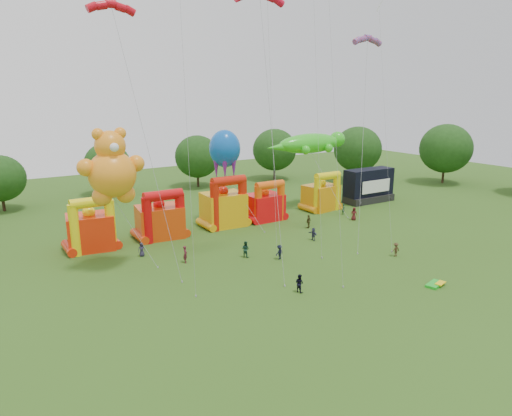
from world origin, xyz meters
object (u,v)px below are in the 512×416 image
teddy_bear_kite (119,189)px  gecko_kite (313,150)px  stage_trailer (369,186)px  spectator_0 (142,250)px  bouncy_castle_0 (91,229)px  bouncy_castle_2 (224,207)px  spectator_4 (309,221)px  octopus_kite (234,174)px

teddy_bear_kite → gecko_kite: (32.08, 9.59, 0.55)m
stage_trailer → gecko_kite: (-10.00, 2.21, 6.18)m
spectator_0 → bouncy_castle_0: bearing=150.9°
spectator_0 → bouncy_castle_2: bearing=45.5°
gecko_kite → stage_trailer: bearing=-12.5°
spectator_0 → spectator_4: spectator_4 is taller
bouncy_castle_2 → spectator_4: size_ratio=3.84×
stage_trailer → teddy_bear_kite: 43.09m
bouncy_castle_0 → gecko_kite: 34.13m
spectator_4 → octopus_kite: bearing=-69.3°
octopus_kite → spectator_4: 11.74m
bouncy_castle_0 → octopus_kite: octopus_kite is taller
spectator_4 → stage_trailer: bearing=176.9°
stage_trailer → spectator_0: bearing=-172.8°
octopus_kite → bouncy_castle_2: bearing=-161.9°
teddy_bear_kite → gecko_kite: size_ratio=0.97×
teddy_bear_kite → octopus_kite: 19.46m
bouncy_castle_2 → stage_trailer: 26.33m
stage_trailer → bouncy_castle_2: bearing=179.2°
bouncy_castle_2 → gecko_kite: gecko_kite is taller
teddy_bear_kite → spectator_4: size_ratio=7.87×
stage_trailer → bouncy_castle_0: bearing=179.7°
octopus_kite → spectator_0: 17.16m
stage_trailer → teddy_bear_kite: (-42.08, -7.38, 5.62)m
octopus_kite → bouncy_castle_0: bearing=-177.8°
bouncy_castle_2 → teddy_bear_kite: (-15.75, -7.73, 5.62)m
bouncy_castle_2 → gecko_kite: (16.33, 1.86, 6.17)m
teddy_bear_kite → spectator_0: 8.26m
teddy_bear_kite → spectator_4: (24.57, 0.98, -7.34)m
teddy_bear_kite → spectator_4: bearing=2.3°
stage_trailer → octopus_kite: size_ratio=0.68×
gecko_kite → octopus_kite: 14.74m
stage_trailer → gecko_kite: bearing=167.5°
bouncy_castle_2 → spectator_0: bearing=-157.9°
stage_trailer → teddy_bear_kite: bearing=-170.1°
bouncy_castle_0 → spectator_4: 26.82m
bouncy_castle_0 → octopus_kite: 19.43m
spectator_0 → teddy_bear_kite: bearing=-113.8°
bouncy_castle_2 → stage_trailer: (26.32, -0.35, -0.01)m
gecko_kite → spectator_4: (-7.51, -8.61, -7.89)m
bouncy_castle_2 → stage_trailer: bouncy_castle_2 is taller
stage_trailer → spectator_4: size_ratio=4.77×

